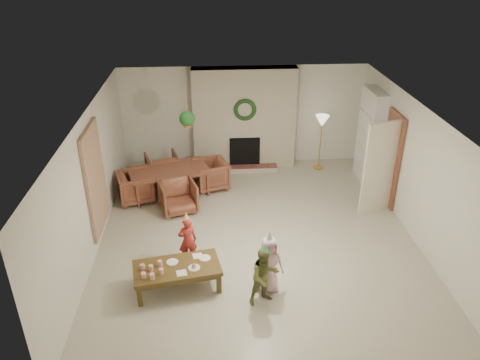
{
  "coord_description": "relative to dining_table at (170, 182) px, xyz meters",
  "views": [
    {
      "loc": [
        -0.84,
        -7.56,
        5.13
      ],
      "look_at": [
        -0.3,
        0.4,
        1.05
      ],
      "focal_mm": 35.08,
      "sensor_mm": 36.0,
      "label": 1
    }
  ],
  "objects": [
    {
      "name": "party_hat_red",
      "position": [
        0.48,
        -2.55,
        0.65
      ],
      "size": [
        0.14,
        0.14,
        0.17
      ],
      "primitive_type": "cone",
      "rotation": [
        0.0,
        0.0,
        -0.11
      ],
      "color": "#FAE953",
      "rests_on": "child_red"
    },
    {
      "name": "bookshelf_shelf_b",
      "position": [
        4.6,
        0.46,
        0.55
      ],
      "size": [
        0.3,
        0.92,
        0.03
      ],
      "primitive_type": "cube",
      "color": "white",
      "rests_on": "bookshelf_carcass"
    },
    {
      "name": "plate_c",
      "position": [
        0.78,
        -3.04,
        0.13
      ],
      "size": [
        0.22,
        0.22,
        0.01
      ],
      "primitive_type": "cylinder",
      "rotation": [
        0.0,
        0.0,
        0.18
      ],
      "color": "white",
      "rests_on": "coffee_table_top"
    },
    {
      "name": "fireplace_wreath",
      "position": [
        1.78,
        1.23,
        1.25
      ],
      "size": [
        0.54,
        0.1,
        0.54
      ],
      "primitive_type": "torus",
      "rotation": [
        1.57,
        0.0,
        0.0
      ],
      "color": "#153917",
      "rests_on": "fireplace_mass"
    },
    {
      "name": "cup_d",
      "position": [
        -0.08,
        -3.3,
        0.17
      ],
      "size": [
        0.09,
        0.09,
        0.1
      ],
      "primitive_type": "cylinder",
      "rotation": [
        0.0,
        0.0,
        0.18
      ],
      "color": "white",
      "rests_on": "coffee_table_top"
    },
    {
      "name": "plate_a",
      "position": [
        0.25,
        -3.11,
        0.13
      ],
      "size": [
        0.22,
        0.22,
        0.01
      ],
      "primitive_type": "cylinder",
      "rotation": [
        0.0,
        0.0,
        0.18
      ],
      "color": "white",
      "rests_on": "coffee_table_top"
    },
    {
      "name": "coffee_leg_fl",
      "position": [
        -0.25,
        -3.62,
        -0.12
      ],
      "size": [
        0.09,
        0.09,
        0.36
      ],
      "primitive_type": "cube",
      "rotation": [
        0.0,
        0.0,
        0.18
      ],
      "color": "brown",
      "rests_on": "floor"
    },
    {
      "name": "party_hat_plaid",
      "position": [
        1.71,
        -3.66,
        0.72
      ],
      "size": [
        0.12,
        0.12,
        0.16
      ],
      "primitive_type": "cone",
      "rotation": [
        0.0,
        0.0,
        0.0
      ],
      "color": "#52C07A",
      "rests_on": "child_plaid"
    },
    {
      "name": "floor_lamp_post",
      "position": [
        3.64,
        1.16,
        0.34
      ],
      "size": [
        0.03,
        0.03,
        1.25
      ],
      "primitive_type": "cylinder",
      "color": "gold",
      "rests_on": "floor"
    },
    {
      "name": "door_frame",
      "position": [
        4.74,
        -0.64,
        0.72
      ],
      "size": [
        0.05,
        0.86,
        2.04
      ],
      "primitive_type": "cube",
      "color": "brown",
      "rests_on": "floor"
    },
    {
      "name": "cup_a",
      "position": [
        -0.17,
        -3.48,
        0.17
      ],
      "size": [
        0.09,
        0.09,
        0.1
      ],
      "primitive_type": "cylinder",
      "rotation": [
        0.0,
        0.0,
        0.18
      ],
      "color": "white",
      "rests_on": "coffee_table_top"
    },
    {
      "name": "bookshelf_shelf_c",
      "position": [
        4.6,
        0.46,
        0.95
      ],
      "size": [
        0.3,
        0.92,
        0.03
      ],
      "primitive_type": "cube",
      "color": "white",
      "rests_on": "bookshelf_carcass"
    },
    {
      "name": "wall_back",
      "position": [
        1.78,
        1.66,
        0.95
      ],
      "size": [
        7.0,
        0.0,
        7.0
      ],
      "primitive_type": "plane",
      "rotation": [
        1.57,
        0.0,
        0.0
      ],
      "color": "silver",
      "rests_on": "floor"
    },
    {
      "name": "child_red",
      "position": [
        0.48,
        -2.55,
        0.16
      ],
      "size": [
        0.38,
        0.29,
        0.92
      ],
      "primitive_type": "imported",
      "rotation": [
        0.0,
        0.0,
        3.38
      ],
      "color": "#A22B22",
      "rests_on": "floor"
    },
    {
      "name": "fireplace_firebox",
      "position": [
        1.78,
        1.28,
        0.15
      ],
      "size": [
        0.75,
        0.12,
        0.75
      ],
      "primitive_type": "cube",
      "color": "black",
      "rests_on": "floor"
    },
    {
      "name": "books_row_mid",
      "position": [
        4.58,
        0.51,
        0.69
      ],
      "size": [
        0.2,
        0.44,
        0.24
      ],
      "primitive_type": "cube",
      "color": "#26588E",
      "rests_on": "bookshelf_shelf_b"
    },
    {
      "name": "coffee_table_top",
      "position": [
        0.33,
        -3.23,
        0.09
      ],
      "size": [
        1.5,
        0.94,
        0.06
      ],
      "primitive_type": "cube",
      "rotation": [
        0.0,
        0.0,
        0.18
      ],
      "color": "brown",
      "rests_on": "floor"
    },
    {
      "name": "dining_chair_far",
      "position": [
        -0.22,
        0.73,
        0.03
      ],
      "size": [
        0.9,
        0.91,
        0.67
      ],
      "primitive_type": "imported",
      "rotation": [
        0.0,
        0.0,
        3.43
      ],
      "color": "brown",
      "rests_on": "floor"
    },
    {
      "name": "plate_b",
      "position": [
        0.61,
        -3.29,
        0.13
      ],
      "size": [
        0.22,
        0.22,
        0.01
      ],
      "primitive_type": "cylinder",
      "rotation": [
        0.0,
        0.0,
        0.18
      ],
      "color": "white",
      "rests_on": "coffee_table_top"
    },
    {
      "name": "floor_lamp_shade",
      "position": [
        3.64,
        1.16,
        0.95
      ],
      "size": [
        0.33,
        0.33,
        0.28
      ],
      "primitive_type": "cone",
      "rotation": [
        3.14,
        0.0,
        0.0
      ],
      "color": "beige",
      "rests_on": "floor_lamp_post"
    },
    {
      "name": "dining_chair_right",
      "position": [
        0.91,
        0.27,
        0.03
      ],
      "size": [
        0.91,
        0.9,
        0.67
      ],
      "primitive_type": "imported",
      "rotation": [
        0.0,
        0.0,
        -1.28
      ],
      "color": "brown",
      "rests_on": "floor"
    },
    {
      "name": "coffee_leg_br",
      "position": [
        0.9,
        -2.83,
        -0.12
      ],
      "size": [
        0.09,
        0.09,
        0.36
      ],
      "primitive_type": "cube",
      "rotation": [
        0.0,
        0.0,
        0.18
      ],
      "color": "brown",
      "rests_on": "floor"
    },
    {
      "name": "bookshelf_carcass",
      "position": [
        4.62,
        0.46,
        0.8
      ],
      "size": [
        0.3,
        1.0,
        2.2
      ],
      "primitive_type": "cube",
      "color": "white",
      "rests_on": "floor"
    },
    {
      "name": "wall_left",
      "position": [
        -1.22,
        -1.84,
        0.95
      ],
      "size": [
        0.0,
        7.0,
        7.0
      ],
      "primitive_type": "plane",
      "rotation": [
        1.57,
        0.0,
        1.57
      ],
      "color": "silver",
      "rests_on": "floor"
    },
    {
      "name": "books_row_upper",
      "position": [
        4.58,
        0.36,
        1.08
      ],
      "size": [
        0.2,
        0.36,
        0.22
      ],
      "primitive_type": "cube",
      "color": "#AA7F24",
      "rests_on": "bookshelf_shelf_c"
    },
    {
      "name": "napkin_left",
      "position": [
        0.41,
        -3.41,
        0.13
      ],
      "size": [
        0.19,
        0.19,
        0.01
      ],
      "primitive_type": "cube",
      "rotation": [
        0.0,
        0.0,
        0.18
      ],
      "color": "#FEBBCA",
      "rests_on": "coffee_table_top"
    },
    {
      "name": "curtain_panel",
      "position": [
        -1.18,
        -1.64,
        0.95
      ],
      "size": [
        0.06,
        1.2,
        2.0
      ],
      "primitive_type": "cube",
      "color": "tan",
      "rests_on": "wall_left"
    },
    {
      "name": "hanging_plant_pot",
      "position": [
        0.48,
        -0.34,
        1.5
      ],
      "size": [
        0.16,
        0.16,
        0.12
      ],
      "primitive_type": "cylinder",
      "color": "#974C30",
      "rests_on": "hanging_plant_cord"
    },
    {
      "name": "door_leaf",
      "position": [
        4.36,
        -1.02,
        0.7
      ],
      "size": [
        0.77,
        0.32,
        2.0
      ],
      "primitive_type": "cube",
      "rotation": [
        0.0,
        0.0,
        -1.22
      ],
      "color": "beige",
      "rests_on": "floor"
    },
    {
      "name": "fireplace_hearth",
      "position": [
        1.78,
        1.11,
        -0.24
      ],
      "size": [
        1.6,
        0.3,
        0.12
      ],
      "primitive_type": "cube",
      "color": "#5C1919",
      "rests_on": "floor"
    },
    {
      "name": "coffee_table_apron",
      "position": [
        0.33,
        -3.23,
        0.02
      ],
      "size": [
        1.37,
        0.81,
        0.09
      ],
      "primitive_type": "cube",
      "rotation": [
        0.0,
        0.0,
        0.18
      ],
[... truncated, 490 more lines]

